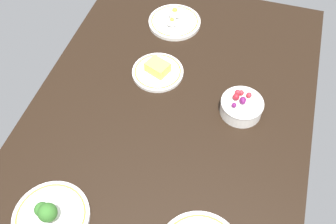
% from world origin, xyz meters
% --- Properties ---
extents(dining_table, '(1.32, 0.88, 0.04)m').
position_xyz_m(dining_table, '(0.00, 0.00, 0.02)').
color(dining_table, black).
rests_on(dining_table, ground).
extents(plate_cheese, '(0.17, 0.17, 0.05)m').
position_xyz_m(plate_cheese, '(0.16, 0.08, 0.05)').
color(plate_cheese, white).
rests_on(plate_cheese, dining_table).
extents(plate_eggs, '(0.20, 0.20, 0.05)m').
position_xyz_m(plate_eggs, '(0.43, 0.10, 0.05)').
color(plate_eggs, white).
rests_on(plate_eggs, dining_table).
extents(bowl_berries, '(0.13, 0.13, 0.07)m').
position_xyz_m(bowl_berries, '(0.08, -0.21, 0.07)').
color(bowl_berries, white).
rests_on(bowl_berries, dining_table).
extents(plate_broccoli, '(0.20, 0.20, 0.08)m').
position_xyz_m(plate_broccoli, '(-0.41, 0.20, 0.06)').
color(plate_broccoli, white).
rests_on(plate_broccoli, dining_table).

